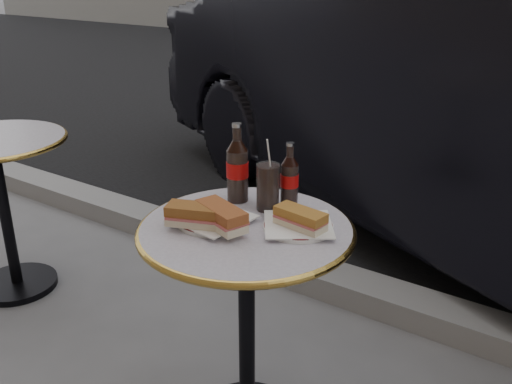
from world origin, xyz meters
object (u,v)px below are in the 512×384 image
Objects in this scene: bistro_table at (247,334)px; cola_glass at (268,187)px; cola_bottle_left at (237,163)px; cola_bottle_right at (290,175)px; plate_right at (298,227)px; parked_car at (491,97)px; plate_left at (213,220)px.

bistro_table is 5.05× the size of cola_glass.
cola_bottle_right is at bearing 19.46° from cola_bottle_left.
plate_right is at bearing 28.57° from bistro_table.
parked_car is at bearing 83.96° from bistro_table.
plate_right is 0.29m from cola_bottle_left.
parked_car reaches higher than plate_left.
parked_car is at bearing 87.73° from plate_right.
bistro_table is 1.97m from parked_car.
cola_bottle_right is (0.15, 0.05, -0.02)m from cola_bottle_left.
cola_bottle_right reaches higher than bistro_table.
parked_car is at bearing 79.35° from cola_bottle_left.
plate_left is 0.04× the size of parked_car.
cola_bottle_right is at bearing 57.60° from cola_glass.
cola_bottle_left is 1.23× the size of cola_bottle_right.
cola_glass is (-0.04, -0.06, -0.03)m from cola_bottle_right.
plate_right is 0.19m from cola_bottle_right.
plate_left reaches higher than bistro_table.
cola_bottle_left is at bearing -160.54° from cola_bottle_right.
cola_glass reaches higher than plate_left.
cola_glass is at bearing -122.40° from cola_bottle_right.
cola_glass is (0.12, -0.01, -0.05)m from cola_bottle_left.
cola_glass is at bearing -2.91° from cola_bottle_left.
plate_left is 1.41× the size of cola_glass.
cola_bottle_left is 0.13m from cola_glass.
plate_left is at bearing -155.05° from plate_right.
plate_left is 1.01× the size of cola_bottle_right.
parked_car reaches higher than cola_glass.
plate_right is 1.85m from parked_car.
parked_car is (0.20, 1.91, 0.41)m from bistro_table.
cola_bottle_right is (-0.11, 0.12, 0.10)m from plate_right.
bistro_table is at bearing -46.89° from cola_bottle_left.
cola_bottle_right is (0.12, 0.23, 0.10)m from plate_left.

